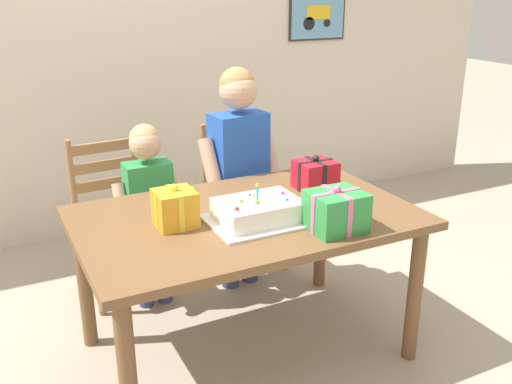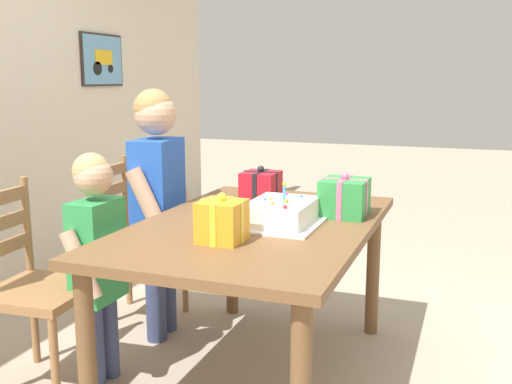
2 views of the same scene
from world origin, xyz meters
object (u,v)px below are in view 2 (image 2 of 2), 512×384
(chair_left, at_px, (31,287))
(gift_box_corner_small, at_px, (344,197))
(gift_box_red_large, at_px, (222,221))
(child_younger, at_px, (97,247))
(child_older, at_px, (158,189))
(gift_box_beside_cake, at_px, (261,186))
(birthday_cake, at_px, (281,213))
(chair_right, at_px, (132,240))
(dining_table, at_px, (256,242))

(chair_left, bearing_deg, gift_box_corner_small, -61.36)
(gift_box_red_large, bearing_deg, child_younger, 84.51)
(child_older, bearing_deg, gift_box_beside_cake, -67.80)
(gift_box_red_large, relative_size, chair_left, 0.21)
(gift_box_corner_small, xyz_separation_m, child_younger, (-0.54, 0.98, -0.19))
(gift_box_corner_small, height_order, child_older, child_older)
(chair_left, distance_m, child_older, 0.80)
(birthday_cake, distance_m, child_older, 0.80)
(birthday_cake, height_order, gift_box_corner_small, gift_box_corner_small)
(gift_box_beside_cake, relative_size, child_younger, 0.19)
(gift_box_beside_cake, height_order, child_younger, child_younger)
(chair_right, bearing_deg, dining_table, -114.07)
(dining_table, xyz_separation_m, child_younger, (-0.27, 0.64, -0.01))
(dining_table, distance_m, child_older, 0.71)
(gift_box_beside_cake, xyz_separation_m, chair_right, (-0.06, 0.75, -0.35))
(birthday_cake, xyz_separation_m, child_younger, (-0.28, 0.76, -0.15))
(dining_table, height_order, child_younger, child_younger)
(gift_box_beside_cake, xyz_separation_m, chair_left, (-0.88, 0.75, -0.35))
(dining_table, distance_m, child_younger, 0.70)
(gift_box_red_large, distance_m, gift_box_beside_cake, 0.81)
(dining_table, bearing_deg, child_younger, 112.98)
(gift_box_corner_small, bearing_deg, child_younger, 118.93)
(gift_box_corner_small, relative_size, chair_right, 0.26)
(gift_box_red_large, distance_m, gift_box_corner_small, 0.70)
(gift_box_red_large, bearing_deg, child_older, 46.23)
(birthday_cake, xyz_separation_m, child_older, (0.26, 0.76, 0.01))
(gift_box_beside_cake, relative_size, chair_right, 0.21)
(dining_table, relative_size, birthday_cake, 3.51)
(birthday_cake, xyz_separation_m, gift_box_red_large, (-0.34, 0.13, 0.03))
(birthday_cake, xyz_separation_m, chair_right, (0.40, 1.01, -0.32))
(gift_box_red_large, xyz_separation_m, gift_box_beside_cake, (0.80, 0.13, -0.01))
(dining_table, xyz_separation_m, gift_box_corner_small, (0.27, -0.33, 0.17))
(child_younger, bearing_deg, child_older, -0.06)
(birthday_cake, bearing_deg, child_younger, 110.42)
(gift_box_beside_cake, xyz_separation_m, gift_box_corner_small, (-0.20, -0.48, 0.01))
(chair_left, bearing_deg, dining_table, -65.68)
(child_younger, bearing_deg, birthday_cake, -69.58)
(birthday_cake, bearing_deg, gift_box_corner_small, -40.57)
(child_older, bearing_deg, chair_right, 62.15)
(dining_table, relative_size, gift_box_corner_small, 6.55)
(gift_box_beside_cake, bearing_deg, child_younger, 146.31)
(gift_box_beside_cake, xyz_separation_m, child_older, (-0.20, 0.49, -0.02))
(dining_table, relative_size, chair_right, 1.68)
(chair_right, relative_size, child_older, 0.70)
(gift_box_corner_small, height_order, child_younger, child_younger)
(birthday_cake, relative_size, chair_right, 0.48)
(gift_box_beside_cake, bearing_deg, birthday_cake, -150.36)
(dining_table, height_order, gift_box_beside_cake, gift_box_beside_cake)
(birthday_cake, xyz_separation_m, chair_left, (-0.42, 1.01, -0.32))
(gift_box_corner_small, height_order, chair_right, gift_box_corner_small)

